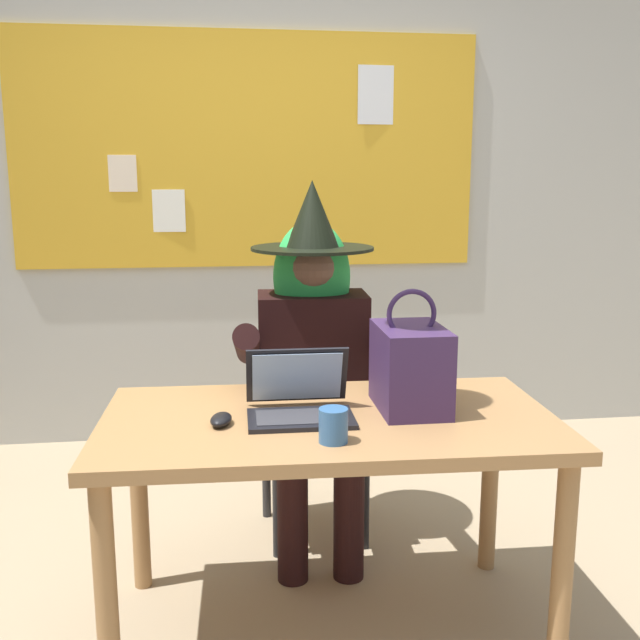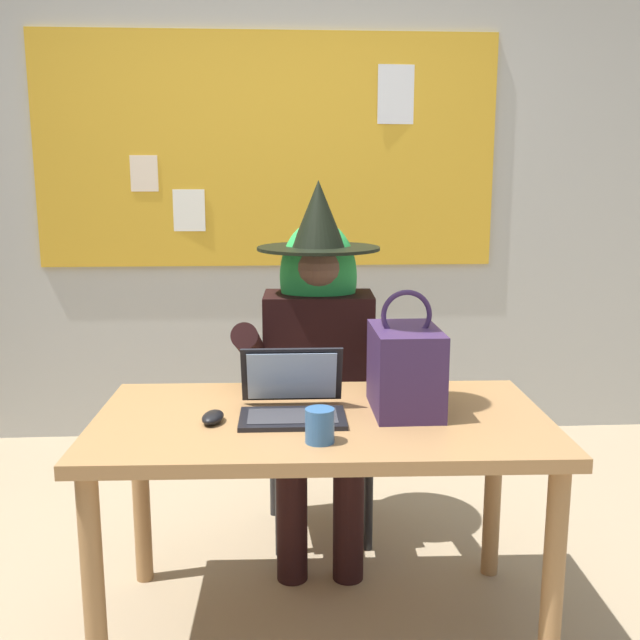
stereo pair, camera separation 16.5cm
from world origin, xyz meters
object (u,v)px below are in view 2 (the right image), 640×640
at_px(coffee_mug, 320,426).
at_px(handbag, 405,368).
at_px(chair_at_desk, 316,405).
at_px(person_costumed, 319,344).
at_px(computer_mouse, 213,417).
at_px(desk_main, 322,444).
at_px(laptop, 292,401).

bearing_deg(coffee_mug, handbag, 43.00).
height_order(chair_at_desk, person_costumed, person_costumed).
height_order(person_costumed, handbag, person_costumed).
bearing_deg(coffee_mug, person_costumed, 86.73).
distance_m(chair_at_desk, coffee_mug, 0.98).
height_order(computer_mouse, handbag, handbag).
relative_size(desk_main, person_costumed, 0.99).
relative_size(chair_at_desk, coffee_mug, 9.55).
xyz_separation_m(desk_main, laptop, (-0.09, 0.01, 0.13)).
height_order(person_costumed, coffee_mug, person_costumed).
bearing_deg(desk_main, coffee_mug, -94.95).
xyz_separation_m(person_costumed, coffee_mug, (-0.05, -0.83, -0.03)).
xyz_separation_m(chair_at_desk, laptop, (-0.11, -0.72, 0.24)).
bearing_deg(chair_at_desk, coffee_mug, -6.37).
xyz_separation_m(laptop, handbag, (0.35, 0.03, 0.09)).
bearing_deg(coffee_mug, desk_main, 85.05).
xyz_separation_m(person_costumed, laptop, (-0.12, -0.59, -0.04)).
relative_size(chair_at_desk, person_costumed, 0.64).
distance_m(handbag, coffee_mug, 0.39).
bearing_deg(person_costumed, handbag, 24.72).
relative_size(person_costumed, computer_mouse, 13.54).
xyz_separation_m(desk_main, coffee_mug, (-0.02, -0.22, 0.14)).
bearing_deg(desk_main, handbag, 8.46).
xyz_separation_m(chair_at_desk, coffee_mug, (-0.04, -0.95, 0.25)).
distance_m(desk_main, laptop, 0.16).
relative_size(desk_main, computer_mouse, 13.35).
bearing_deg(laptop, computer_mouse, -166.05).
relative_size(person_costumed, handbag, 3.73).
height_order(desk_main, chair_at_desk, chair_at_desk).
bearing_deg(computer_mouse, desk_main, 19.26).
distance_m(person_costumed, coffee_mug, 0.83).
distance_m(computer_mouse, coffee_mug, 0.35).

